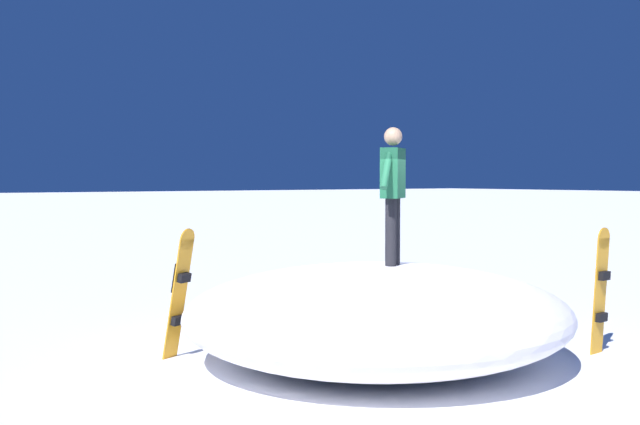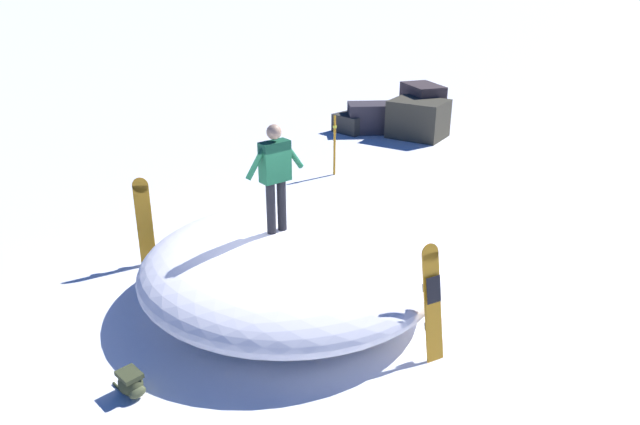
% 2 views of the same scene
% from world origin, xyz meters
% --- Properties ---
extents(ground, '(240.00, 240.00, 0.00)m').
position_xyz_m(ground, '(0.00, 0.00, 0.00)').
color(ground, white).
extents(snow_mound, '(5.28, 5.13, 1.19)m').
position_xyz_m(snow_mound, '(-0.50, -0.46, 0.60)').
color(snow_mound, white).
rests_on(snow_mound, ground).
extents(snowboarder_standing, '(0.88, 0.68, 1.70)m').
position_xyz_m(snowboarder_standing, '(-0.28, -0.49, 2.17)').
color(snowboarder_standing, black).
rests_on(snowboarder_standing, snow_mound).
extents(snowboard_primary_upright, '(0.29, 0.17, 1.64)m').
position_xyz_m(snowboard_primary_upright, '(2.13, -1.77, 0.85)').
color(snowboard_primary_upright, orange).
rests_on(snowboard_primary_upright, ground).
extents(snowboard_secondary_upright, '(0.39, 0.42, 1.65)m').
position_xyz_m(snowboard_secondary_upright, '(-2.42, 1.09, 0.85)').
color(snowboard_secondary_upright, orange).
rests_on(snowboard_secondary_upright, ground).
extents(backpack_near, '(0.53, 0.55, 0.32)m').
position_xyz_m(backpack_near, '(1.50, 1.81, 0.17)').
color(backpack_near, '#383D23').
rests_on(backpack_near, ground).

